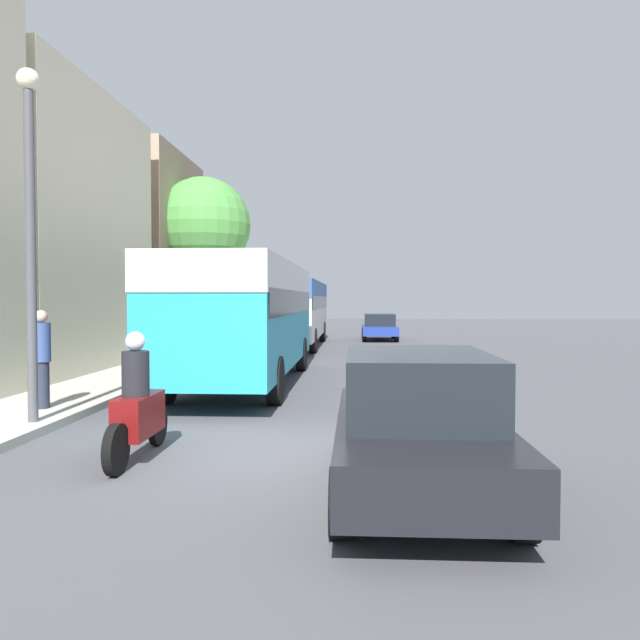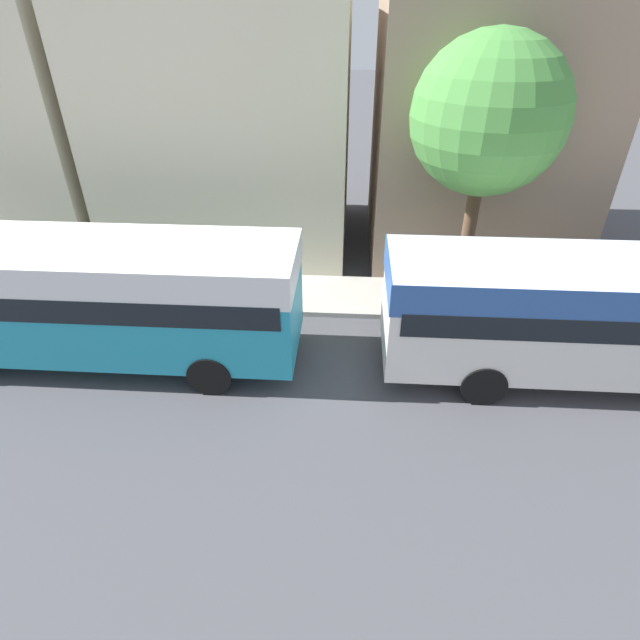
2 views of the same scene
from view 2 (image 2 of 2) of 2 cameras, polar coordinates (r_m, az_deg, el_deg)
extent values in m
cube|color=beige|center=(18.18, -10.05, 21.40)|extent=(6.79, 7.77, 8.09)
cube|color=gray|center=(18.24, 17.46, 20.64)|extent=(6.97, 6.55, 8.16)
cube|color=teal|center=(12.75, -25.09, 2.60)|extent=(2.48, 9.77, 2.54)
cube|color=white|center=(12.37, -26.05, 6.15)|extent=(2.50, 9.82, 0.76)
cube|color=black|center=(12.61, -25.42, 3.84)|extent=(2.53, 9.38, 0.56)
cylinder|color=black|center=(13.22, -10.04, 0.12)|extent=(0.28, 1.00, 1.00)
cylinder|color=black|center=(11.44, -12.44, -6.09)|extent=(0.28, 1.00, 1.00)
cylinder|color=black|center=(15.74, -32.03, 0.88)|extent=(0.28, 1.00, 1.00)
cylinder|color=black|center=(13.23, 16.21, -0.76)|extent=(0.28, 1.00, 1.00)
cylinder|color=black|center=(11.49, 18.13, -6.96)|extent=(0.28, 1.00, 1.00)
cylinder|color=brown|center=(14.51, 16.46, 8.83)|extent=(0.36, 0.36, 3.59)
sphere|color=#47893D|center=(13.59, 18.71, 21.25)|extent=(3.80, 3.80, 3.80)
camera|label=1|loc=(23.33, -65.04, -0.15)|focal=35.00mm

